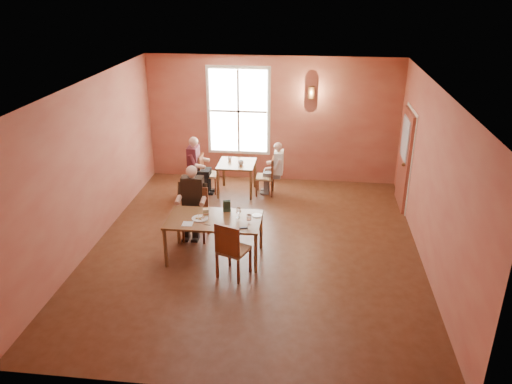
# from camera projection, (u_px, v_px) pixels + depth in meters

# --- Properties ---
(ground) EXTENTS (6.00, 7.00, 0.01)m
(ground) POSITION_uv_depth(u_px,v_px,m) (255.00, 248.00, 9.27)
(ground) COLOR brown
(ground) RESTS_ON ground
(wall_back) EXTENTS (6.00, 0.04, 3.00)m
(wall_back) POSITION_uv_depth(u_px,v_px,m) (272.00, 120.00, 11.86)
(wall_back) COLOR brown
(wall_back) RESTS_ON ground
(wall_front) EXTENTS (6.00, 0.04, 3.00)m
(wall_front) POSITION_uv_depth(u_px,v_px,m) (217.00, 287.00, 5.49)
(wall_front) COLOR brown
(wall_front) RESTS_ON ground
(wall_left) EXTENTS (0.04, 7.00, 3.00)m
(wall_left) POSITION_uv_depth(u_px,v_px,m) (90.00, 166.00, 9.00)
(wall_left) COLOR brown
(wall_left) RESTS_ON ground
(wall_right) EXTENTS (0.04, 7.00, 3.00)m
(wall_right) POSITION_uv_depth(u_px,v_px,m) (432.00, 180.00, 8.36)
(wall_right) COLOR brown
(wall_right) RESTS_ON ground
(ceiling) EXTENTS (6.00, 7.00, 0.04)m
(ceiling) POSITION_uv_depth(u_px,v_px,m) (255.00, 87.00, 8.08)
(ceiling) COLOR white
(ceiling) RESTS_ON wall_back
(window) EXTENTS (1.36, 0.10, 1.96)m
(window) POSITION_uv_depth(u_px,v_px,m) (238.00, 111.00, 11.82)
(window) COLOR white
(window) RESTS_ON wall_back
(door) EXTENTS (0.12, 1.04, 2.10)m
(door) POSITION_uv_depth(u_px,v_px,m) (404.00, 159.00, 10.64)
(door) COLOR maroon
(door) RESTS_ON ground
(wall_sconce) EXTENTS (0.16, 0.16, 0.28)m
(wall_sconce) POSITION_uv_depth(u_px,v_px,m) (311.00, 92.00, 11.40)
(wall_sconce) COLOR brown
(wall_sconce) RESTS_ON wall_back
(main_table) EXTENTS (1.64, 0.92, 0.77)m
(main_table) POSITION_uv_depth(u_px,v_px,m) (215.00, 238.00, 8.83)
(main_table) COLOR brown
(main_table) RESTS_ON ground
(chair_diner_main) EXTENTS (0.44, 0.44, 0.98)m
(chair_diner_main) POSITION_uv_depth(u_px,v_px,m) (195.00, 215.00, 9.43)
(chair_diner_main) COLOR brown
(chair_diner_main) RESTS_ON ground
(diner_main) EXTENTS (0.54, 0.54, 1.34)m
(diner_main) POSITION_uv_depth(u_px,v_px,m) (194.00, 207.00, 9.33)
(diner_main) COLOR black
(diner_main) RESTS_ON ground
(chair_empty) EXTENTS (0.58, 0.58, 1.01)m
(chair_empty) POSITION_uv_depth(u_px,v_px,m) (234.00, 248.00, 8.25)
(chair_empty) COLOR brown
(chair_empty) RESTS_ON ground
(plate_food) EXTENTS (0.31, 0.31, 0.04)m
(plate_food) POSITION_uv_depth(u_px,v_px,m) (200.00, 218.00, 8.66)
(plate_food) COLOR silver
(plate_food) RESTS_ON main_table
(sandwich) EXTENTS (0.12, 0.11, 0.12)m
(sandwich) POSITION_uv_depth(u_px,v_px,m) (206.00, 213.00, 8.75)
(sandwich) COLOR tan
(sandwich) RESTS_ON main_table
(goblet_a) EXTENTS (0.09, 0.09, 0.19)m
(goblet_a) POSITION_uv_depth(u_px,v_px,m) (239.00, 212.00, 8.69)
(goblet_a) COLOR white
(goblet_a) RESTS_ON main_table
(goblet_b) EXTENTS (0.10, 0.10, 0.21)m
(goblet_b) POSITION_uv_depth(u_px,v_px,m) (249.00, 219.00, 8.42)
(goblet_b) COLOR white
(goblet_b) RESTS_ON main_table
(menu_stand) EXTENTS (0.15, 0.10, 0.22)m
(menu_stand) POSITION_uv_depth(u_px,v_px,m) (227.00, 206.00, 8.88)
(menu_stand) COLOR #213424
(menu_stand) RESTS_ON main_table
(knife) EXTENTS (0.20, 0.07, 0.00)m
(knife) POSITION_uv_depth(u_px,v_px,m) (207.00, 225.00, 8.46)
(knife) COLOR silver
(knife) RESTS_ON main_table
(napkin) EXTENTS (0.18, 0.18, 0.01)m
(napkin) POSITION_uv_depth(u_px,v_px,m) (188.00, 224.00, 8.49)
(napkin) COLOR white
(napkin) RESTS_ON main_table
(side_plate) EXTENTS (0.21, 0.21, 0.01)m
(side_plate) POSITION_uv_depth(u_px,v_px,m) (257.00, 215.00, 8.78)
(side_plate) COLOR white
(side_plate) RESTS_ON main_table
(sunglasses) EXTENTS (0.15, 0.08, 0.02)m
(sunglasses) POSITION_uv_depth(u_px,v_px,m) (243.00, 228.00, 8.34)
(sunglasses) COLOR black
(sunglasses) RESTS_ON main_table
(second_table) EXTENTS (0.83, 0.83, 0.73)m
(second_table) POSITION_uv_depth(u_px,v_px,m) (237.00, 178.00, 11.50)
(second_table) COLOR brown
(second_table) RESTS_ON ground
(chair_diner_white) EXTENTS (0.39, 0.39, 0.88)m
(chair_diner_white) POSITION_uv_depth(u_px,v_px,m) (265.00, 176.00, 11.40)
(chair_diner_white) COLOR brown
(chair_diner_white) RESTS_ON ground
(diner_white) EXTENTS (0.48, 0.48, 1.19)m
(diner_white) POSITION_uv_depth(u_px,v_px,m) (266.00, 170.00, 11.34)
(diner_white) COLOR white
(diner_white) RESTS_ON ground
(chair_diner_maroon) EXTENTS (0.39, 0.39, 0.89)m
(chair_diner_maroon) POSITION_uv_depth(u_px,v_px,m) (209.00, 174.00, 11.54)
(chair_diner_maroon) COLOR #572612
(chair_diner_maroon) RESTS_ON ground
(diner_maroon) EXTENTS (0.52, 0.52, 1.30)m
(diner_maroon) POSITION_uv_depth(u_px,v_px,m) (207.00, 165.00, 11.46)
(diner_maroon) COLOR maroon
(diner_maroon) RESTS_ON ground
(cup_a) EXTENTS (0.13, 0.13, 0.10)m
(cup_a) POSITION_uv_depth(u_px,v_px,m) (241.00, 163.00, 11.22)
(cup_a) COLOR beige
(cup_a) RESTS_ON second_table
(cup_b) EXTENTS (0.12, 0.12, 0.09)m
(cup_b) POSITION_uv_depth(u_px,v_px,m) (230.00, 159.00, 11.46)
(cup_b) COLOR silver
(cup_b) RESTS_ON second_table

